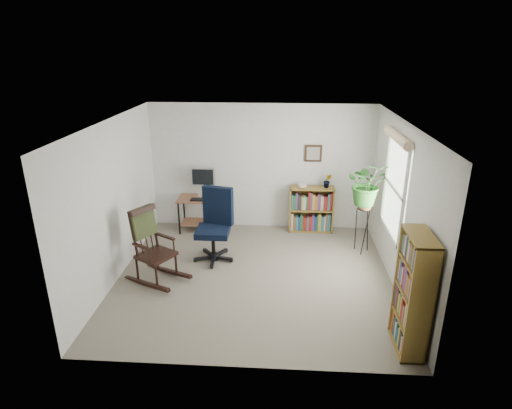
# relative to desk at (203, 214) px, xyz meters

# --- Properties ---
(floor) EXTENTS (4.20, 4.00, 0.00)m
(floor) POSITION_rel_desk_xyz_m (1.10, -1.70, -0.33)
(floor) COLOR gray
(floor) RESTS_ON ground
(ceiling) EXTENTS (4.20, 4.00, 0.00)m
(ceiling) POSITION_rel_desk_xyz_m (1.10, -1.70, 2.07)
(ceiling) COLOR white
(ceiling) RESTS_ON ground
(wall_back) EXTENTS (4.20, 0.00, 2.40)m
(wall_back) POSITION_rel_desk_xyz_m (1.10, 0.30, 0.87)
(wall_back) COLOR silver
(wall_back) RESTS_ON ground
(wall_front) EXTENTS (4.20, 0.00, 2.40)m
(wall_front) POSITION_rel_desk_xyz_m (1.10, -3.70, 0.87)
(wall_front) COLOR silver
(wall_front) RESTS_ON ground
(wall_left) EXTENTS (0.00, 4.00, 2.40)m
(wall_left) POSITION_rel_desk_xyz_m (-1.00, -1.70, 0.87)
(wall_left) COLOR silver
(wall_left) RESTS_ON ground
(wall_right) EXTENTS (0.00, 4.00, 2.40)m
(wall_right) POSITION_rel_desk_xyz_m (3.20, -1.70, 0.87)
(wall_right) COLOR silver
(wall_right) RESTS_ON ground
(window) EXTENTS (0.12, 1.20, 1.50)m
(window) POSITION_rel_desk_xyz_m (3.16, -1.40, 1.07)
(window) COLOR white
(window) RESTS_ON wall_right
(desk) EXTENTS (0.92, 0.51, 0.66)m
(desk) POSITION_rel_desk_xyz_m (0.00, 0.00, 0.00)
(desk) COLOR #8D5A3E
(desk) RESTS_ON floor
(monitor) EXTENTS (0.46, 0.16, 0.56)m
(monitor) POSITION_rel_desk_xyz_m (0.00, 0.14, 0.61)
(monitor) COLOR #BABBBF
(monitor) RESTS_ON desk
(keyboard) EXTENTS (0.40, 0.15, 0.02)m
(keyboard) POSITION_rel_desk_xyz_m (0.00, -0.12, 0.34)
(keyboard) COLOR black
(keyboard) RESTS_ON desk
(office_chair) EXTENTS (0.82, 0.82, 1.23)m
(office_chair) POSITION_rel_desk_xyz_m (0.38, -1.18, 0.28)
(office_chair) COLOR black
(office_chair) RESTS_ON floor
(rocking_chair) EXTENTS (1.17, 1.03, 1.16)m
(rocking_chair) POSITION_rel_desk_xyz_m (-0.37, -1.89, 0.25)
(rocking_chair) COLOR black
(rocking_chair) RESTS_ON floor
(low_bookshelf) EXTENTS (0.83, 0.28, 0.88)m
(low_bookshelf) POSITION_rel_desk_xyz_m (2.06, 0.12, 0.11)
(low_bookshelf) COLOR olive
(low_bookshelf) RESTS_ON floor
(tall_bookshelf) EXTENTS (0.28, 0.64, 1.47)m
(tall_bookshelf) POSITION_rel_desk_xyz_m (3.02, -3.22, 0.40)
(tall_bookshelf) COLOR olive
(tall_bookshelf) RESTS_ON floor
(plant_stand) EXTENTS (0.30, 0.30, 0.94)m
(plant_stand) POSITION_rel_desk_xyz_m (2.90, -0.72, 0.14)
(plant_stand) COLOR black
(plant_stand) RESTS_ON floor
(spider_plant) EXTENTS (1.69, 1.88, 1.47)m
(spider_plant) POSITION_rel_desk_xyz_m (2.90, -0.72, 1.27)
(spider_plant) COLOR #2D6E26
(spider_plant) RESTS_ON plant_stand
(potted_plant_small) EXTENTS (0.13, 0.24, 0.11)m
(potted_plant_small) POSITION_rel_desk_xyz_m (2.34, 0.13, 0.60)
(potted_plant_small) COLOR #2D6E26
(potted_plant_small) RESTS_ON low_bookshelf
(framed_picture) EXTENTS (0.32, 0.04, 0.32)m
(framed_picture) POSITION_rel_desk_xyz_m (2.06, 0.27, 1.16)
(framed_picture) COLOR black
(framed_picture) RESTS_ON wall_back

